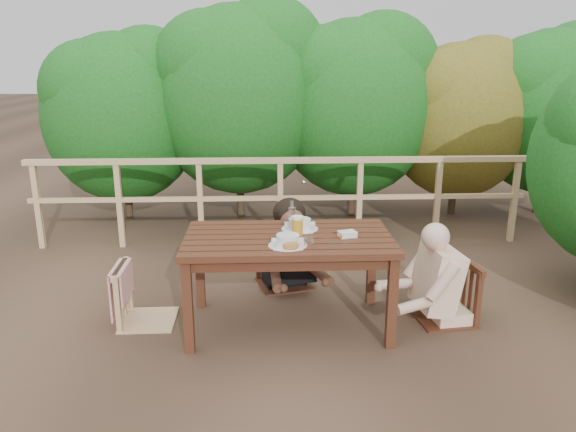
{
  "coord_description": "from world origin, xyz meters",
  "views": [
    {
      "loc": [
        -0.18,
        -4.03,
        2.08
      ],
      "look_at": [
        0.0,
        0.05,
        0.9
      ],
      "focal_mm": 34.39,
      "sensor_mm": 36.0,
      "label": 1
    }
  ],
  "objects_px": {
    "table": "(288,282)",
    "chair_far": "(284,238)",
    "tumbler": "(309,243)",
    "diner_right": "(453,240)",
    "woman": "(284,216)",
    "bread_roll": "(290,246)",
    "chair_left": "(145,269)",
    "bottle": "(292,216)",
    "butter_tub": "(347,235)",
    "soup_far": "(300,225)",
    "chair_right": "(447,266)",
    "soup_near": "(288,241)",
    "beer_glass": "(297,227)"
  },
  "relations": [
    {
      "from": "woman",
      "to": "tumbler",
      "type": "xyz_separation_m",
      "value": [
        0.14,
        -1.09,
        0.11
      ]
    },
    {
      "from": "table",
      "to": "butter_tub",
      "type": "distance_m",
      "value": 0.6
    },
    {
      "from": "diner_right",
      "to": "butter_tub",
      "type": "height_order",
      "value": "diner_right"
    },
    {
      "from": "chair_left",
      "to": "bottle",
      "type": "height_order",
      "value": "bottle"
    },
    {
      "from": "chair_left",
      "to": "woman",
      "type": "xyz_separation_m",
      "value": [
        1.14,
        0.72,
        0.22
      ]
    },
    {
      "from": "chair_far",
      "to": "woman",
      "type": "bearing_deg",
      "value": 75.18
    },
    {
      "from": "tumbler",
      "to": "butter_tub",
      "type": "bearing_deg",
      "value": 34.26
    },
    {
      "from": "chair_right",
      "to": "woman",
      "type": "xyz_separation_m",
      "value": [
        -1.28,
        0.79,
        0.21
      ]
    },
    {
      "from": "diner_right",
      "to": "soup_far",
      "type": "bearing_deg",
      "value": 76.69
    },
    {
      "from": "chair_left",
      "to": "diner_right",
      "type": "distance_m",
      "value": 2.46
    },
    {
      "from": "soup_near",
      "to": "bottle",
      "type": "relative_size",
      "value": 1.13
    },
    {
      "from": "bottle",
      "to": "butter_tub",
      "type": "height_order",
      "value": "bottle"
    },
    {
      "from": "chair_right",
      "to": "bread_roll",
      "type": "height_order",
      "value": "chair_right"
    },
    {
      "from": "diner_right",
      "to": "tumbler",
      "type": "bearing_deg",
      "value": 97.5
    },
    {
      "from": "table",
      "to": "chair_far",
      "type": "xyz_separation_m",
      "value": [
        -0.0,
        0.82,
        0.1
      ]
    },
    {
      "from": "beer_glass",
      "to": "butter_tub",
      "type": "height_order",
      "value": "beer_glass"
    },
    {
      "from": "woman",
      "to": "bread_roll",
      "type": "distance_m",
      "value": 1.13
    },
    {
      "from": "soup_near",
      "to": "chair_right",
      "type": "bearing_deg",
      "value": 11.69
    },
    {
      "from": "table",
      "to": "chair_left",
      "type": "relative_size",
      "value": 1.76
    },
    {
      "from": "soup_far",
      "to": "beer_glass",
      "type": "distance_m",
      "value": 0.17
    },
    {
      "from": "beer_glass",
      "to": "butter_tub",
      "type": "bearing_deg",
      "value": -8.3
    },
    {
      "from": "chair_left",
      "to": "soup_far",
      "type": "bearing_deg",
      "value": -87.42
    },
    {
      "from": "woman",
      "to": "soup_far",
      "type": "height_order",
      "value": "woman"
    },
    {
      "from": "soup_far",
      "to": "beer_glass",
      "type": "height_order",
      "value": "beer_glass"
    },
    {
      "from": "chair_far",
      "to": "bread_roll",
      "type": "relative_size",
      "value": 7.7
    },
    {
      "from": "woman",
      "to": "bread_roll",
      "type": "relative_size",
      "value": 11.04
    },
    {
      "from": "tumbler",
      "to": "chair_far",
      "type": "bearing_deg",
      "value": 97.48
    },
    {
      "from": "butter_tub",
      "to": "diner_right",
      "type": "bearing_deg",
      "value": -12.16
    },
    {
      "from": "bottle",
      "to": "soup_far",
      "type": "bearing_deg",
      "value": 24.61
    },
    {
      "from": "table",
      "to": "tumbler",
      "type": "xyz_separation_m",
      "value": [
        0.14,
        -0.25,
        0.41
      ]
    },
    {
      "from": "soup_far",
      "to": "bottle",
      "type": "distance_m",
      "value": 0.11
    },
    {
      "from": "chair_right",
      "to": "chair_left",
      "type": "bearing_deg",
      "value": -98.58
    },
    {
      "from": "beer_glass",
      "to": "tumbler",
      "type": "xyz_separation_m",
      "value": [
        0.07,
        -0.27,
        -0.04
      ]
    },
    {
      "from": "chair_left",
      "to": "soup_far",
      "type": "relative_size",
      "value": 3.09
    },
    {
      "from": "table",
      "to": "tumbler",
      "type": "distance_m",
      "value": 0.5
    },
    {
      "from": "table",
      "to": "bread_roll",
      "type": "height_order",
      "value": "bread_roll"
    },
    {
      "from": "beer_glass",
      "to": "soup_far",
      "type": "bearing_deg",
      "value": 80.18
    },
    {
      "from": "table",
      "to": "diner_right",
      "type": "distance_m",
      "value": 1.35
    },
    {
      "from": "table",
      "to": "soup_near",
      "type": "distance_m",
      "value": 0.47
    },
    {
      "from": "diner_right",
      "to": "bottle",
      "type": "relative_size",
      "value": 5.39
    },
    {
      "from": "chair_far",
      "to": "bread_roll",
      "type": "distance_m",
      "value": 1.15
    },
    {
      "from": "woman",
      "to": "bottle",
      "type": "relative_size",
      "value": 5.29
    },
    {
      "from": "diner_right",
      "to": "bread_roll",
      "type": "height_order",
      "value": "diner_right"
    },
    {
      "from": "bread_roll",
      "to": "chair_right",
      "type": "bearing_deg",
      "value": 14.73
    },
    {
      "from": "soup_far",
      "to": "butter_tub",
      "type": "distance_m",
      "value": 0.42
    },
    {
      "from": "chair_right",
      "to": "bottle",
      "type": "distance_m",
      "value": 1.31
    },
    {
      "from": "table",
      "to": "chair_right",
      "type": "height_order",
      "value": "chair_right"
    },
    {
      "from": "diner_right",
      "to": "butter_tub",
      "type": "xyz_separation_m",
      "value": [
        -0.86,
        -0.09,
        0.08
      ]
    },
    {
      "from": "table",
      "to": "chair_right",
      "type": "bearing_deg",
      "value": 2.37
    },
    {
      "from": "bread_roll",
      "to": "butter_tub",
      "type": "relative_size",
      "value": 0.9
    }
  ]
}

